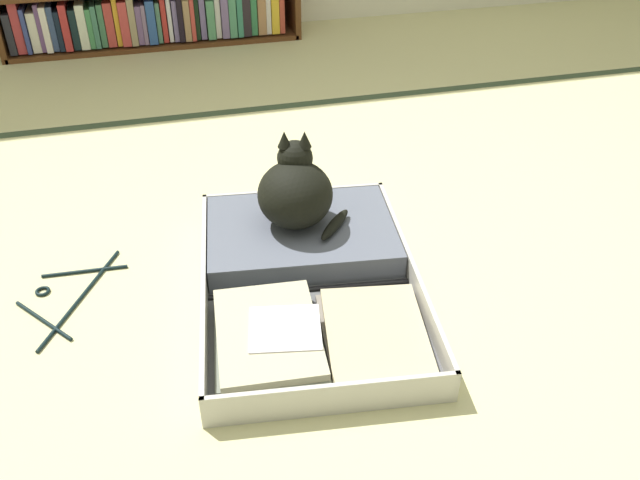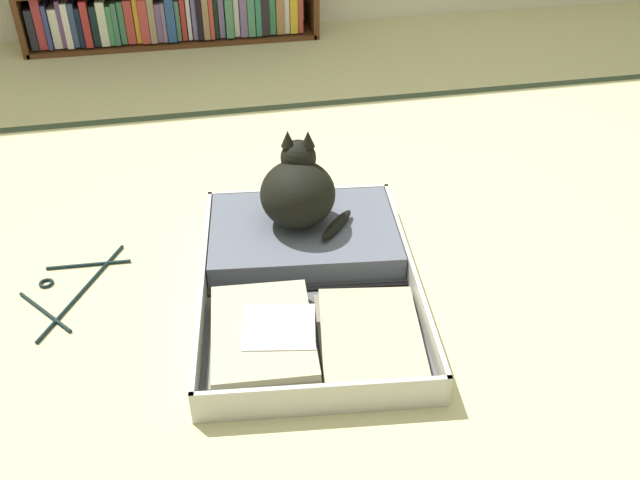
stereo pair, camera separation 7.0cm
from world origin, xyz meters
TOP-DOWN VIEW (x-y plane):
  - ground_plane at (0.00, 0.00)m, footprint 10.00×10.00m
  - tatami_border at (0.00, 1.25)m, footprint 4.80×0.05m
  - open_suitcase at (-0.15, 0.03)m, footprint 0.68×0.92m
  - black_cat at (-0.13, 0.22)m, footprint 0.30×0.28m
  - clothes_hanger at (-0.80, 0.14)m, footprint 0.30×0.39m

SIDE VIEW (x-z plane):
  - ground_plane at x=0.00m, z-range 0.00..0.00m
  - tatami_border at x=0.00m, z-range 0.00..0.00m
  - clothes_hanger at x=-0.80m, z-range 0.00..0.01m
  - open_suitcase at x=-0.15m, z-range -0.01..0.09m
  - black_cat at x=-0.13m, z-range 0.06..0.33m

